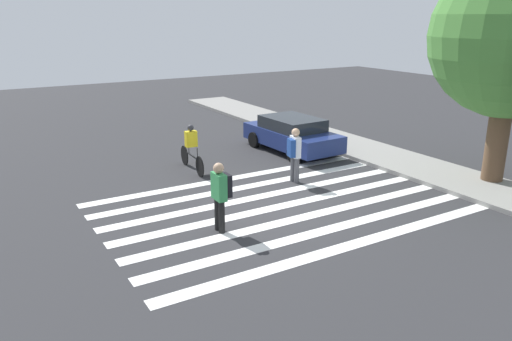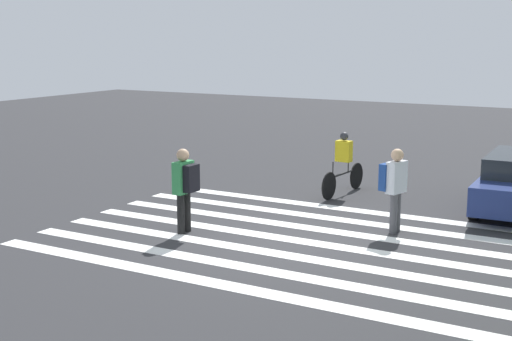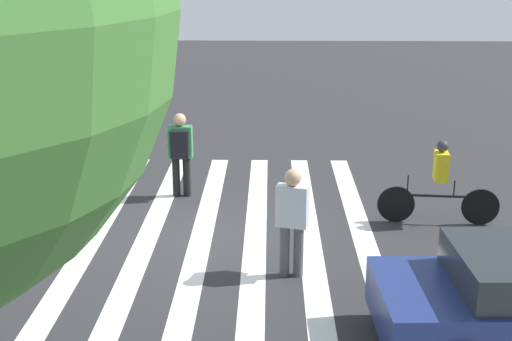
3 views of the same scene
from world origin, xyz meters
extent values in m
plane|color=#2D2D30|center=(0.00, 0.00, 0.00)|extent=(60.00, 60.00, 0.00)
cube|color=white|center=(-2.98, 0.00, 0.00)|extent=(0.40, 10.00, 0.01)
cube|color=white|center=(-1.99, 0.00, 0.00)|extent=(0.40, 10.00, 0.01)
cube|color=white|center=(-0.99, 0.00, 0.00)|extent=(0.40, 10.00, 0.01)
cube|color=white|center=(0.00, 0.00, 0.00)|extent=(0.40, 10.00, 0.01)
cube|color=white|center=(0.99, 0.00, 0.00)|extent=(0.40, 10.00, 0.01)
cube|color=white|center=(1.99, 0.00, 0.00)|extent=(0.40, 10.00, 0.01)
cube|color=white|center=(2.98, 0.00, 0.00)|extent=(0.40, 10.00, 0.01)
cylinder|color=#4C4C51|center=(-1.72, 1.63, 0.43)|extent=(0.16, 0.16, 0.86)
cylinder|color=#4C4C51|center=(-1.50, 1.63, 0.43)|extent=(0.16, 0.16, 0.86)
cube|color=silver|center=(-1.61, 1.63, 1.19)|extent=(0.54, 0.35, 0.68)
sphere|color=tan|center=(-1.61, 1.63, 1.67)|extent=(0.27, 0.27, 0.27)
cube|color=navy|center=(-1.56, 1.44, 1.19)|extent=(0.41, 0.27, 0.57)
cylinder|color=black|center=(0.52, -2.26, 0.43)|extent=(0.16, 0.16, 0.86)
cylinder|color=black|center=(0.75, -2.26, 0.43)|extent=(0.16, 0.16, 0.86)
cube|color=#338C4C|center=(0.63, -2.26, 1.20)|extent=(0.51, 0.24, 0.68)
sphere|color=tan|center=(0.63, -2.26, 1.67)|extent=(0.27, 0.27, 0.27)
cube|color=black|center=(0.63, -2.06, 1.20)|extent=(0.38, 0.19, 0.57)
cylinder|color=black|center=(-3.69, -0.81, 0.36)|extent=(0.72, 0.09, 0.71)
cylinder|color=black|center=(-5.28, -0.69, 0.36)|extent=(0.72, 0.09, 0.71)
cube|color=black|center=(-4.49, -0.75, 0.55)|extent=(1.35, 0.14, 0.04)
cylinder|color=black|center=(-4.77, -0.73, 0.71)|extent=(0.03, 0.03, 0.32)
cylinder|color=black|center=(-3.89, -0.80, 0.75)|extent=(0.03, 0.03, 0.40)
cube|color=yellow|center=(-4.49, -0.75, 1.15)|extent=(0.27, 0.42, 0.55)
sphere|color=#333338|center=(-4.49, -0.75, 1.54)|extent=(0.22, 0.22, 0.22)
cylinder|color=black|center=(-3.46, 2.88, 0.32)|extent=(0.65, 0.22, 0.64)
camera|label=1|loc=(11.09, -7.46, 5.25)|focal=35.00mm
camera|label=2|loc=(12.65, 6.26, 4.15)|focal=50.00mm
camera|label=3|loc=(-1.25, 12.19, 5.04)|focal=50.00mm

